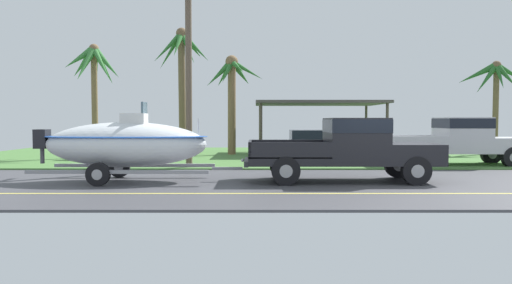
{
  "coord_description": "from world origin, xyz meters",
  "views": [
    {
      "loc": [
        -3.5,
        -13.76,
        1.78
      ],
      "look_at": [
        -3.44,
        0.73,
        1.15
      ],
      "focal_mm": 34.52,
      "sensor_mm": 36.0,
      "label": 1
    }
  ],
  "objects_px": {
    "palm_tree_mid": "(91,70)",
    "palm_tree_near_right": "(180,61)",
    "palm_tree_far_left": "(230,83)",
    "palm_tree_near_left": "(492,83)",
    "parked_pickup_background": "(458,139)",
    "pickup_truck_towing": "(352,146)",
    "boat_on_trailer": "(123,144)",
    "carport_awning": "(316,104)",
    "utility_pole": "(186,68)",
    "parked_sedan_near": "(321,146)"
  },
  "relations": [
    {
      "from": "palm_tree_mid",
      "to": "palm_tree_near_right",
      "type": "bearing_deg",
      "value": 28.59
    },
    {
      "from": "palm_tree_near_right",
      "to": "palm_tree_mid",
      "type": "relative_size",
      "value": 1.21
    },
    {
      "from": "palm_tree_far_left",
      "to": "palm_tree_near_left",
      "type": "bearing_deg",
      "value": 2.49
    },
    {
      "from": "parked_pickup_background",
      "to": "palm_tree_near_left",
      "type": "bearing_deg",
      "value": 55.93
    },
    {
      "from": "palm_tree_near_right",
      "to": "palm_tree_near_left",
      "type": "bearing_deg",
      "value": 2.55
    },
    {
      "from": "pickup_truck_towing",
      "to": "boat_on_trailer",
      "type": "height_order",
      "value": "boat_on_trailer"
    },
    {
      "from": "palm_tree_near_right",
      "to": "parked_pickup_background",
      "type": "bearing_deg",
      "value": -26.43
    },
    {
      "from": "carport_awning",
      "to": "utility_pole",
      "type": "xyz_separation_m",
      "value": [
        -5.77,
        -7.6,
        1.09
      ]
    },
    {
      "from": "palm_tree_mid",
      "to": "utility_pole",
      "type": "relative_size",
      "value": 0.75
    },
    {
      "from": "pickup_truck_towing",
      "to": "palm_tree_near_left",
      "type": "bearing_deg",
      "value": 50.14
    },
    {
      "from": "carport_awning",
      "to": "palm_tree_mid",
      "type": "height_order",
      "value": "palm_tree_mid"
    },
    {
      "from": "palm_tree_far_left",
      "to": "parked_sedan_near",
      "type": "bearing_deg",
      "value": -44.94
    },
    {
      "from": "boat_on_trailer",
      "to": "palm_tree_near_right",
      "type": "xyz_separation_m",
      "value": [
        0.05,
        10.9,
        3.76
      ]
    },
    {
      "from": "boat_on_trailer",
      "to": "carport_awning",
      "type": "height_order",
      "value": "carport_awning"
    },
    {
      "from": "parked_sedan_near",
      "to": "carport_awning",
      "type": "height_order",
      "value": "carport_awning"
    },
    {
      "from": "pickup_truck_towing",
      "to": "palm_tree_near_left",
      "type": "xyz_separation_m",
      "value": [
        9.71,
        11.63,
        2.77
      ]
    },
    {
      "from": "boat_on_trailer",
      "to": "palm_tree_mid",
      "type": "relative_size",
      "value": 1.13
    },
    {
      "from": "pickup_truck_towing",
      "to": "parked_pickup_background",
      "type": "distance_m",
      "value": 7.23
    },
    {
      "from": "parked_pickup_background",
      "to": "utility_pole",
      "type": "height_order",
      "value": "utility_pole"
    },
    {
      "from": "parked_pickup_background",
      "to": "palm_tree_near_left",
      "type": "relative_size",
      "value": 1.2
    },
    {
      "from": "parked_sedan_near",
      "to": "palm_tree_far_left",
      "type": "xyz_separation_m",
      "value": [
        -4.15,
        4.14,
        3.03
      ]
    },
    {
      "from": "parked_sedan_near",
      "to": "palm_tree_mid",
      "type": "height_order",
      "value": "palm_tree_mid"
    },
    {
      "from": "pickup_truck_towing",
      "to": "utility_pole",
      "type": "distance_m",
      "value": 7.17
    },
    {
      "from": "parked_sedan_near",
      "to": "palm_tree_near_left",
      "type": "bearing_deg",
      "value": 26.11
    },
    {
      "from": "palm_tree_near_left",
      "to": "pickup_truck_towing",
      "type": "bearing_deg",
      "value": -129.86
    },
    {
      "from": "carport_awning",
      "to": "palm_tree_mid",
      "type": "relative_size",
      "value": 1.22
    },
    {
      "from": "palm_tree_near_left",
      "to": "utility_pole",
      "type": "height_order",
      "value": "utility_pole"
    },
    {
      "from": "boat_on_trailer",
      "to": "palm_tree_mid",
      "type": "bearing_deg",
      "value": 113.37
    },
    {
      "from": "palm_tree_near_right",
      "to": "palm_tree_far_left",
      "type": "relative_size",
      "value": 1.27
    },
    {
      "from": "palm_tree_near_left",
      "to": "parked_sedan_near",
      "type": "bearing_deg",
      "value": -153.89
    },
    {
      "from": "palm_tree_near_right",
      "to": "carport_awning",
      "type": "bearing_deg",
      "value": 4.86
    },
    {
      "from": "boat_on_trailer",
      "to": "palm_tree_mid",
      "type": "distance_m",
      "value": 10.07
    },
    {
      "from": "utility_pole",
      "to": "carport_awning",
      "type": "bearing_deg",
      "value": 52.79
    },
    {
      "from": "pickup_truck_towing",
      "to": "carport_awning",
      "type": "bearing_deg",
      "value": 88.02
    },
    {
      "from": "parked_sedan_near",
      "to": "parked_pickup_background",
      "type": "bearing_deg",
      "value": -20.02
    },
    {
      "from": "carport_awning",
      "to": "parked_sedan_near",
      "type": "bearing_deg",
      "value": -94.5
    },
    {
      "from": "boat_on_trailer",
      "to": "carport_awning",
      "type": "relative_size",
      "value": 0.92
    },
    {
      "from": "palm_tree_near_left",
      "to": "palm_tree_far_left",
      "type": "relative_size",
      "value": 0.96
    },
    {
      "from": "palm_tree_mid",
      "to": "parked_pickup_background",
      "type": "bearing_deg",
      "value": -13.59
    },
    {
      "from": "palm_tree_near_left",
      "to": "palm_tree_near_right",
      "type": "bearing_deg",
      "value": -177.45
    },
    {
      "from": "carport_awning",
      "to": "palm_tree_far_left",
      "type": "relative_size",
      "value": 1.28
    },
    {
      "from": "palm_tree_near_left",
      "to": "utility_pole",
      "type": "distance_m",
      "value": 16.96
    },
    {
      "from": "boat_on_trailer",
      "to": "palm_tree_far_left",
      "type": "height_order",
      "value": "palm_tree_far_left"
    },
    {
      "from": "carport_awning",
      "to": "utility_pole",
      "type": "bearing_deg",
      "value": -127.21
    },
    {
      "from": "parked_pickup_background",
      "to": "palm_tree_mid",
      "type": "height_order",
      "value": "palm_tree_mid"
    },
    {
      "from": "parked_sedan_near",
      "to": "pickup_truck_towing",
      "type": "bearing_deg",
      "value": -90.28
    },
    {
      "from": "carport_awning",
      "to": "palm_tree_near_left",
      "type": "xyz_separation_m",
      "value": [
        9.32,
        0.13,
        1.15
      ]
    },
    {
      "from": "palm_tree_near_left",
      "to": "palm_tree_far_left",
      "type": "height_order",
      "value": "palm_tree_far_left"
    },
    {
      "from": "palm_tree_mid",
      "to": "utility_pole",
      "type": "bearing_deg",
      "value": -43.67
    },
    {
      "from": "utility_pole",
      "to": "pickup_truck_towing",
      "type": "bearing_deg",
      "value": -35.96
    }
  ]
}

